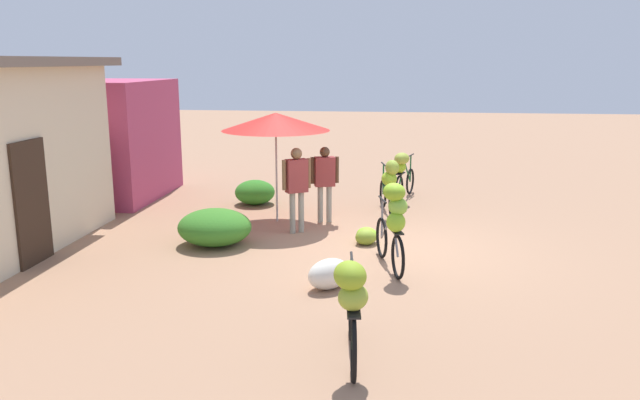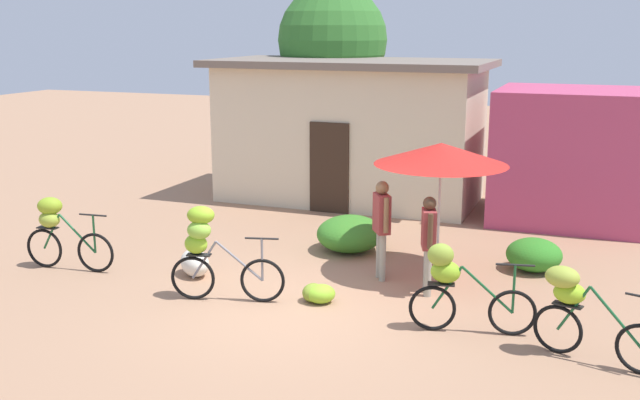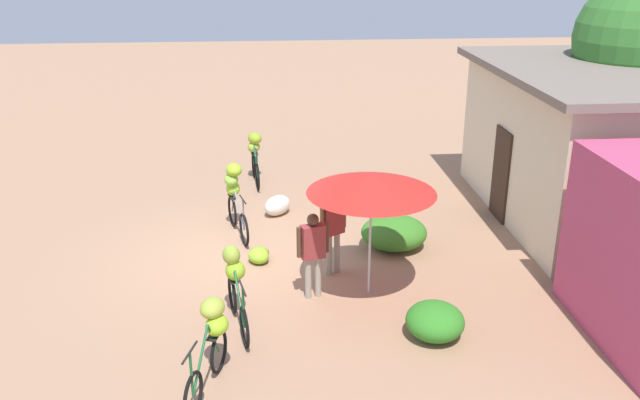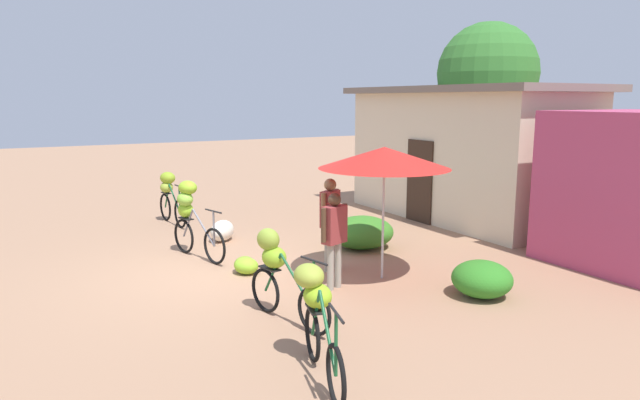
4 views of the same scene
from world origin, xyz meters
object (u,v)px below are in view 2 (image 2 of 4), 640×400
(tree_behind_building, at_px, (332,41))
(bicycle_near_pile, at_px, (209,246))
(bicycle_by_shop, at_px, (578,304))
(shop_pink, at_px, (575,156))
(banana_pile_on_ground, at_px, (318,293))
(market_umbrella, at_px, (441,154))
(produce_sack, at_px, (195,263))
(bicycle_center_loaded, at_px, (455,282))
(person_vendor, at_px, (429,236))
(building_low, at_px, (351,130))
(person_bystander, at_px, (382,220))
(bicycle_leftmost, at_px, (58,227))

(tree_behind_building, xyz_separation_m, bicycle_near_pile, (1.33, -8.97, -2.82))
(tree_behind_building, distance_m, bicycle_by_shop, 11.62)
(shop_pink, bearing_deg, banana_pile_on_ground, -116.67)
(bicycle_near_pile, bearing_deg, market_umbrella, 38.94)
(market_umbrella, bearing_deg, produce_sack, -158.38)
(shop_pink, height_order, bicycle_center_loaded, shop_pink)
(bicycle_center_loaded, relative_size, person_vendor, 1.08)
(building_low, relative_size, person_bystander, 3.89)
(produce_sack, bearing_deg, banana_pile_on_ground, -10.19)
(bicycle_near_pile, xyz_separation_m, banana_pile_on_ground, (1.55, 0.48, -0.71))
(bicycle_near_pile, relative_size, person_bystander, 1.04)
(bicycle_center_loaded, xyz_separation_m, person_bystander, (-1.53, 1.72, 0.29))
(bicycle_near_pile, bearing_deg, person_bystander, 40.76)
(tree_behind_building, relative_size, market_umbrella, 2.30)
(bicycle_near_pile, bearing_deg, banana_pile_on_ground, 17.11)
(tree_behind_building, distance_m, produce_sack, 8.79)
(bicycle_center_loaded, bearing_deg, banana_pile_on_ground, 170.32)
(building_low, xyz_separation_m, produce_sack, (-0.58, -6.28, -1.44))
(shop_pink, relative_size, produce_sack, 4.57)
(bicycle_by_shop, relative_size, person_vendor, 1.04)
(tree_behind_building, bearing_deg, produce_sack, -86.18)
(bicycle_leftmost, xyz_separation_m, person_bystander, (5.24, 1.43, 0.27))
(person_bystander, bearing_deg, bicycle_leftmost, -164.77)
(market_umbrella, relative_size, person_bystander, 1.36)
(bicycle_near_pile, bearing_deg, shop_pink, 55.39)
(tree_behind_building, height_order, bicycle_by_shop, tree_behind_building)
(shop_pink, height_order, produce_sack, shop_pink)
(shop_pink, xyz_separation_m, bicycle_by_shop, (0.42, -7.13, -0.68))
(tree_behind_building, height_order, market_umbrella, tree_behind_building)
(shop_pink, bearing_deg, tree_behind_building, 161.98)
(building_low, relative_size, market_umbrella, 2.87)
(produce_sack, bearing_deg, bicycle_center_loaded, -9.95)
(market_umbrella, height_order, bicycle_leftmost, market_umbrella)
(bicycle_leftmost, xyz_separation_m, person_vendor, (6.11, 1.00, 0.21))
(produce_sack, bearing_deg, building_low, 84.73)
(produce_sack, distance_m, person_vendor, 3.88)
(tree_behind_building, height_order, produce_sack, tree_behind_building)
(shop_pink, xyz_separation_m, bicycle_leftmost, (-7.93, -6.56, -0.65))
(shop_pink, bearing_deg, market_umbrella, -112.16)
(banana_pile_on_ground, height_order, person_bystander, person_bystander)
(building_low, xyz_separation_m, shop_pink, (5.02, -0.21, -0.28))
(banana_pile_on_ground, relative_size, produce_sack, 0.86)
(produce_sack, height_order, person_bystander, person_bystander)
(tree_behind_building, distance_m, bicycle_leftmost, 9.23)
(building_low, distance_m, bicycle_near_pile, 7.23)
(bicycle_near_pile, relative_size, produce_sack, 2.42)
(bicycle_near_pile, bearing_deg, bicycle_leftmost, 172.58)
(bicycle_leftmost, xyz_separation_m, bicycle_by_shop, (8.34, -0.57, -0.02))
(bicycle_by_shop, xyz_separation_m, person_vendor, (-2.23, 1.56, 0.23))
(market_umbrella, bearing_deg, person_bystander, -146.32)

